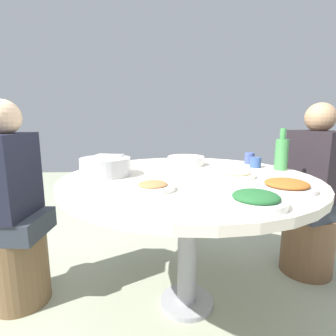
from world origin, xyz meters
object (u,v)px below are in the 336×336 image
Objects in this scene: rice_bowl at (106,166)px; dish_stirfry at (287,186)px; stool_for_diner_left at (307,243)px; diner_left at (315,170)px; green_bottle at (282,153)px; tea_cup_near at (255,162)px; dish_noodles at (233,173)px; diner_right at (9,181)px; stool_for_diner_right at (19,268)px; soup_bowl at (186,161)px; dish_greens at (256,200)px; round_dining_table at (188,191)px; tea_cup_far at (249,158)px; dish_tofu_braise at (153,186)px.

dish_stirfry is (-0.83, 0.35, -0.03)m from rice_bowl.
diner_left reaches higher than stool_for_diner_left.
tea_cup_near is (0.12, -0.08, -0.07)m from green_bottle.
green_bottle is 3.66× the size of tea_cup_near.
diner_left reaches higher than dish_noodles.
stool_for_diner_right is at bearing 0.00° from diner_right.
rice_bowl is at bearing 10.99° from diner_left.
diner_left is at bearing 177.77° from soup_bowl.
soup_bowl is at bearing -80.07° from dish_greens.
diner_right reaches higher than stool_for_diner_left.
diner_left is at bearing -169.01° from rice_bowl.
tea_cup_near is at bearing -168.34° from rice_bowl.
round_dining_table is at bearing 14.09° from green_bottle.
stool_for_diner_right is at bearing 2.29° from green_bottle.
stool_for_diner_left is (-0.44, -0.07, -0.60)m from tea_cup_near.
green_bottle is 0.59× the size of stool_for_diner_left.
dish_stirfry is at bearing 67.05° from green_bottle.
tea_cup_far is 0.10× the size of diner_left.
tea_cup_near reaches higher than round_dining_table.
dish_stirfry is at bearing 82.69° from tea_cup_near.
soup_bowl is at bearing -2.23° from diner_left.
green_bottle reaches higher than stool_for_diner_left.
dish_greens is (-0.62, 0.55, -0.03)m from rice_bowl.
green_bottle is at bearing 116.95° from tea_cup_far.
rice_bowl is 3.62× the size of tea_cup_far.
stool_for_diner_right is at bearing -4.78° from round_dining_table.
dish_tofu_braise is (0.36, -0.23, -0.01)m from dish_greens.
soup_bowl is at bearing -60.75° from dish_stirfry.
tea_cup_near is 0.90× the size of tea_cup_far.
green_bottle reaches higher than dish_tofu_braise.
diner_left is (-0.66, -0.32, -0.05)m from dish_noodles.
tea_cup_far is at bearing -8.39° from diner_left.
diner_right is at bearing -4.90° from dish_noodles.
round_dining_table is 0.36m from soup_bowl.
dish_stirfry is 0.79m from diner_left.
green_bottle is (-0.40, -0.65, 0.08)m from dish_greens.
dish_greens is 1.42m from stool_for_diner_right.
stool_for_diner_left is 1.89m from stool_for_diner_right.
tea_cup_far is at bearing -94.33° from tea_cup_near.
dish_noodles is at bearing 59.43° from tea_cup_far.
stool_for_diner_left is (-0.32, -0.16, -0.67)m from green_bottle.
rice_bowl is 0.83m from dish_greens.
tea_cup_far is at bearing -168.95° from stool_for_diner_right.
round_dining_table is 0.62m from green_bottle.
dish_tofu_braise is (0.22, 0.61, -0.01)m from soup_bowl.
soup_bowl is 0.60× the size of stool_for_diner_left.
soup_bowl is 0.33× the size of diner_right.
soup_bowl reaches higher than dish_greens.
tea_cup_far is (-0.01, -0.14, 0.01)m from tea_cup_near.
dish_noodles is 0.56× the size of stool_for_diner_right.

